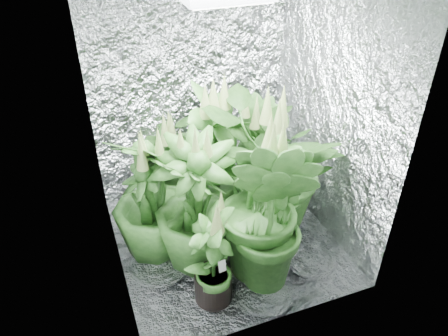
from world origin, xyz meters
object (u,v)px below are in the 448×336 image
plant_h (194,207)px  circulation_fan (270,175)px  plant_c (257,154)px  plant_a (177,163)px  plant_e (275,171)px  plant_g (267,211)px  plant_b (217,160)px  plant_d (150,199)px  plant_f (213,257)px

plant_h → circulation_fan: 1.13m
plant_c → circulation_fan: plant_c is taller
plant_a → plant_e: size_ratio=0.67×
plant_g → circulation_fan: plant_g is taller
plant_b → plant_d: size_ratio=1.18×
plant_c → circulation_fan: (0.17, 0.06, -0.30)m
plant_c → plant_d: (-0.97, -0.35, 0.05)m
plant_a → plant_c: (0.64, -0.14, 0.02)m
plant_d → circulation_fan: plant_d is taller
plant_c → circulation_fan: 0.35m
plant_a → plant_c: 0.66m
plant_b → plant_c: size_ratio=1.29×
plant_c → plant_h: bearing=-142.2°
plant_e → plant_g: (-0.27, -0.43, 0.03)m
plant_c → circulation_fan: size_ratio=2.77×
plant_b → plant_a: bearing=128.6°
plant_c → plant_f: size_ratio=1.16×
plant_e → circulation_fan: bearing=66.2°
plant_e → circulation_fan: 0.69m
plant_d → circulation_fan: (1.14, 0.42, -0.35)m
plant_e → plant_c: bearing=83.0°
plant_a → plant_b: plant_b is taller
plant_d → circulation_fan: 1.26m
plant_a → plant_f: size_ratio=1.08×
plant_a → plant_f: (-0.07, -1.05, -0.05)m
plant_a → plant_h: bearing=-95.5°
plant_b → plant_e: bearing=-38.1°
plant_c → plant_f: (-0.71, -0.91, -0.07)m
plant_e → plant_f: 0.83m
plant_e → plant_h: (-0.66, -0.11, -0.06)m
plant_f → plant_h: bearing=90.2°
plant_c → plant_f: plant_c is taller
circulation_fan → plant_h: bearing=-159.9°
plant_d → plant_a: bearing=56.4°
plant_b → plant_h: 0.50m
plant_a → plant_g: 1.06m
plant_b → plant_f: plant_b is taller
plant_b → plant_c: (0.41, 0.16, -0.13)m
plant_g → plant_b: bearing=96.8°
circulation_fan → plant_f: bearing=-146.8°
plant_a → circulation_fan: bearing=-5.1°
plant_e → plant_h: plant_e is taller
plant_g → plant_a: bearing=107.7°
plant_b → plant_d: plant_b is taller
plant_g → plant_f: bearing=-172.5°
plant_h → plant_b: bearing=52.3°
plant_d → plant_h: 0.33m
plant_f → plant_d: bearing=114.8°
plant_d → plant_b: bearing=18.9°
plant_d → plant_h: bearing=-37.6°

